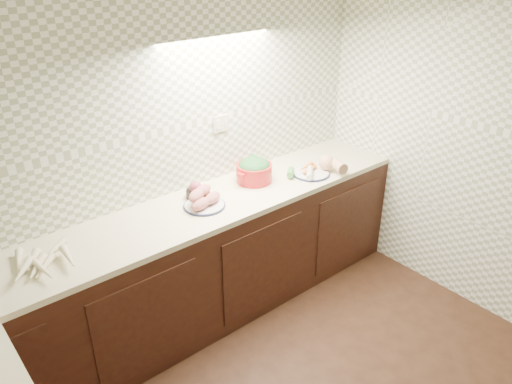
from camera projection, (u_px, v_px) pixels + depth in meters
room at (379, 198)px, 1.89m from camera, size 3.60×3.60×2.60m
parsnip_pile at (49, 260)px, 2.73m from camera, size 0.39×0.39×0.08m
sweet_potato_plate at (203, 200)px, 3.32m from camera, size 0.28×0.28×0.13m
onion_bowl at (198, 192)px, 3.43m from camera, size 0.16×0.16×0.13m
dutch_oven at (254, 170)px, 3.65m from camera, size 0.33×0.31×0.18m
veg_plate at (318, 167)px, 3.80m from camera, size 0.45×0.33×0.13m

